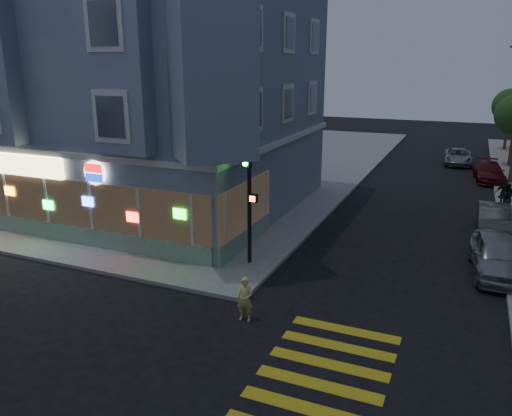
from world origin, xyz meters
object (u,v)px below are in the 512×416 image
Objects in this scene: street_tree_far at (510,106)px; running_child at (245,299)px; pedestrian_b at (505,193)px; parked_car_d at (458,157)px; parked_car_c at (489,172)px; fire_hydrant at (508,226)px; parked_car_b at (494,219)px; traffic_signal at (248,181)px; pedestrian_a at (506,198)px; parked_car_a at (497,256)px.

running_child is (-8.70, -36.97, -3.23)m from street_tree_far.
pedestrian_b is 0.36× the size of parked_car_d.
parked_car_c is 12.08m from fire_hydrant.
parked_car_b is (7.20, 12.08, -0.05)m from running_child.
parked_car_b is at bearing 132.04° from fire_hydrant.
parked_car_b is 16.73m from parked_car_d.
traffic_signal is at bearing -138.00° from parked_car_b.
parked_car_c is (0.00, 11.40, -0.03)m from parked_car_b.
parked_car_b is 0.91× the size of parked_car_d.
parked_car_d is (-2.10, 16.60, -0.05)m from parked_car_b.
pedestrian_a is at bearing -91.44° from parked_car_c.
parked_car_c is (7.20, 23.47, -0.08)m from running_child.
running_child is 16.96m from pedestrian_a.
parked_car_a is 5.37× the size of fire_hydrant.
street_tree_far reaches higher than running_child.
pedestrian_a is at bearing -82.14° from parked_car_d.
pedestrian_a is (-0.90, -21.91, -2.98)m from street_tree_far.
traffic_signal is at bearing -107.28° from street_tree_far.
pedestrian_a is 2.01× the size of fire_hydrant.
traffic_signal is (-8.80, -19.62, 2.79)m from parked_car_c.
traffic_signal is 5.99× the size of fire_hydrant.
parked_car_a reaches higher than fire_hydrant.
pedestrian_b is at bearing 80.87° from parked_car_b.
parked_car_d is at bearing 89.87° from parked_car_a.
street_tree_far reaches higher than parked_car_d.
parked_car_a reaches higher than parked_car_c.
pedestrian_b is (-0.90, -20.66, -3.01)m from street_tree_far.
parked_car_b is at bearing -86.15° from parked_car_d.
pedestrian_a is 0.41× the size of parked_car_b.
pedestrian_b is 0.32× the size of traffic_signal.
parked_car_c is at bearing 63.69° from traffic_signal.
parked_car_a is 9.68m from traffic_signal.
pedestrian_b is 15.80m from traffic_signal.
traffic_signal is at bearing 104.89° from running_child.
street_tree_far is 9.64m from parked_car_d.
traffic_signal is at bearing -108.47° from parked_car_d.
pedestrian_a is 1.25m from pedestrian_b.
pedestrian_a reaches higher than fire_hydrant.
pedestrian_b is 7.19m from parked_car_c.
pedestrian_b is at bearing -81.04° from parked_car_d.
parked_car_c is at bearing 84.37° from parked_car_a.
street_tree_far is at bearing 69.06° from running_child.
parked_car_d is (5.10, 28.67, -0.10)m from running_child.
fire_hydrant is (0.60, 4.53, -0.16)m from parked_car_a.
pedestrian_a is 14.83m from traffic_signal.
parked_car_a is 0.90× the size of traffic_signal.
parked_car_a reaches higher than parked_car_b.
pedestrian_a reaches higher than running_child.
street_tree_far reaches higher than parked_car_a.
pedestrian_b is at bearing 90.00° from fire_hydrant.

